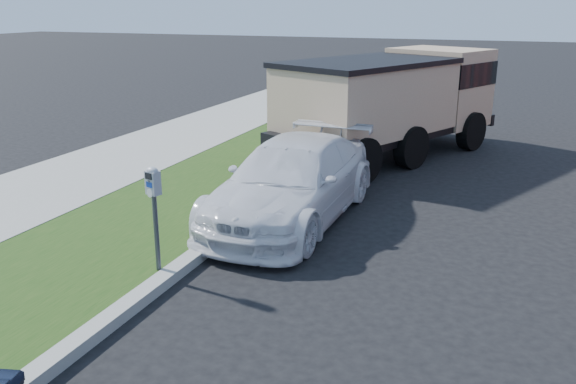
% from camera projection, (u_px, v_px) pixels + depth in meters
% --- Properties ---
extents(ground, '(120.00, 120.00, 0.00)m').
position_uv_depth(ground, '(361.00, 298.00, 7.90)').
color(ground, black).
rests_on(ground, ground).
extents(streetside, '(6.12, 50.00, 0.15)m').
position_uv_depth(streetside, '(103.00, 201.00, 11.58)').
color(streetside, gray).
rests_on(streetside, ground).
extents(parking_meter, '(0.23, 0.19, 1.47)m').
position_uv_depth(parking_meter, '(154.00, 196.00, 8.12)').
color(parking_meter, '#3F4247').
rests_on(parking_meter, ground).
extents(white_wagon, '(2.04, 4.80, 1.38)m').
position_uv_depth(white_wagon, '(292.00, 181.00, 10.61)').
color(white_wagon, white).
rests_on(white_wagon, ground).
extents(dump_truck, '(4.78, 6.80, 2.52)m').
position_uv_depth(dump_truck, '(394.00, 98.00, 15.05)').
color(dump_truck, black).
rests_on(dump_truck, ground).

